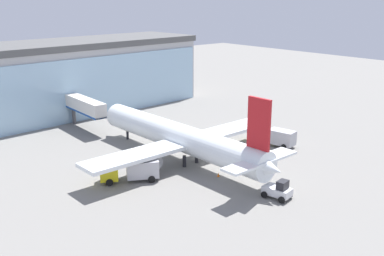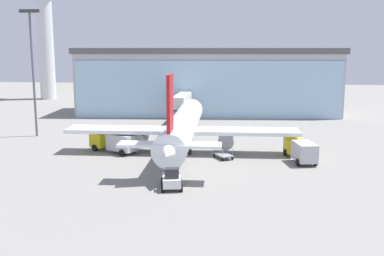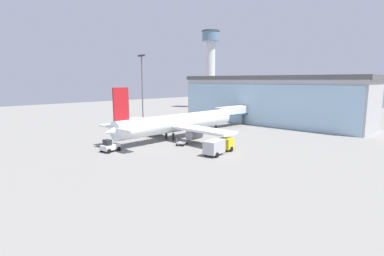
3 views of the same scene
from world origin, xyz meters
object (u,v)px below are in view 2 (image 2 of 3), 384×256
at_px(pushback_tug, 171,180).
at_px(safety_cone_wingtip, 100,146).
at_px(airplane, 183,127).
at_px(catering_truck, 115,142).
at_px(apron_light_mast, 33,63).
at_px(safety_cone_nose, 176,163).
at_px(control_tower, 44,22).
at_px(jet_bridge, 183,101).
at_px(baggage_cart, 223,155).
at_px(fuel_truck, 301,150).

height_order(pushback_tug, safety_cone_wingtip, pushback_tug).
bearing_deg(airplane, catering_truck, 97.35).
height_order(airplane, pushback_tug, airplane).
height_order(apron_light_mast, safety_cone_nose, apron_light_mast).
xyz_separation_m(apron_light_mast, catering_truck, (15.69, -9.89, -10.31)).
distance_m(control_tower, airplane, 76.61).
relative_size(jet_bridge, catering_truck, 1.68).
distance_m(airplane, pushback_tug, 16.88).
distance_m(jet_bridge, safety_cone_wingtip, 24.47).
bearing_deg(jet_bridge, apron_light_mast, 125.62).
xyz_separation_m(safety_cone_nose, safety_cone_wingtip, (-12.13, 8.64, 0.00)).
distance_m(baggage_cart, safety_cone_nose, 6.91).
height_order(pushback_tug, safety_cone_nose, pushback_tug).
height_order(jet_bridge, airplane, airplane).
bearing_deg(catering_truck, pushback_tug, 152.71).
distance_m(control_tower, apron_light_mast, 55.67).
bearing_deg(pushback_tug, jet_bridge, -5.23).
relative_size(airplane, pushback_tug, 10.19).
bearing_deg(airplane, fuel_truck, -105.29).
bearing_deg(safety_cone_wingtip, airplane, -5.24).
height_order(control_tower, pushback_tug, control_tower).
bearing_deg(catering_truck, airplane, -141.91).
relative_size(pushback_tug, safety_cone_wingtip, 6.31).
xyz_separation_m(airplane, fuel_truck, (15.53, -3.84, -1.97)).
relative_size(control_tower, safety_cone_wingtip, 62.88).
bearing_deg(safety_cone_wingtip, control_tower, 119.18).
distance_m(catering_truck, safety_cone_wingtip, 4.00).
relative_size(jet_bridge, control_tower, 0.36).
bearing_deg(safety_cone_wingtip, catering_truck, -41.40).
xyz_separation_m(pushback_tug, safety_cone_nose, (-0.79, 9.15, -0.70)).
bearing_deg(pushback_tug, catering_truck, 22.99).
distance_m(apron_light_mast, catering_truck, 21.22).
bearing_deg(pushback_tug, control_tower, 20.46).
bearing_deg(fuel_truck, airplane, 65.17).
bearing_deg(catering_truck, safety_cone_nose, 175.92).
distance_m(jet_bridge, control_tower, 57.95).
bearing_deg(fuel_truck, catering_truck, 73.46).
xyz_separation_m(fuel_truck, baggage_cart, (-9.81, 0.26, -0.97)).
bearing_deg(control_tower, apron_light_mast, -68.78).
relative_size(apron_light_mast, safety_cone_wingtip, 36.40).
distance_m(apron_light_mast, airplane, 27.59).
bearing_deg(safety_cone_nose, safety_cone_wingtip, 144.55).
bearing_deg(safety_cone_nose, airplane, 90.48).
xyz_separation_m(apron_light_mast, baggage_cart, (30.62, -12.05, -11.28)).
bearing_deg(pushback_tug, fuel_truck, -59.22).
xyz_separation_m(apron_light_mast, safety_cone_wingtip, (12.83, -7.36, -11.51)).
height_order(fuel_truck, pushback_tug, fuel_truck).
height_order(jet_bridge, catering_truck, jet_bridge).
relative_size(control_tower, baggage_cart, 10.73).
relative_size(control_tower, pushback_tug, 9.96).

